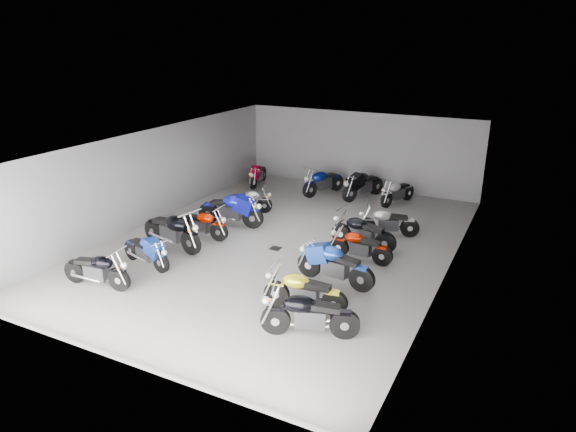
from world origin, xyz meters
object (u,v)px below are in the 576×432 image
at_px(motorcycle_left_f, 248,201).
at_px(motorcycle_back_c, 323,182).
at_px(motorcycle_right_c, 334,265).
at_px(motorcycle_back_d, 363,185).
at_px(motorcycle_left_a, 97,270).
at_px(motorcycle_left_d, 201,224).
at_px(motorcycle_right_a, 309,315).
at_px(motorcycle_right_d, 360,246).
at_px(motorcycle_right_b, 304,291).
at_px(motorcycle_right_e, 362,232).
at_px(motorcycle_right_f, 388,222).
at_px(motorcycle_left_c, 172,231).
at_px(motorcycle_left_e, 231,210).
at_px(motorcycle_back_a, 258,174).
at_px(drain_grate, 276,248).
at_px(motorcycle_left_b, 146,251).
at_px(motorcycle_back_e, 397,192).

relative_size(motorcycle_left_f, motorcycle_back_c, 0.84).
xyz_separation_m(motorcycle_right_c, motorcycle_back_d, (-1.76, 7.45, 0.01)).
distance_m(motorcycle_left_a, motorcycle_left_d, 3.99).
bearing_deg(motorcycle_right_a, motorcycle_right_c, -10.29).
bearing_deg(motorcycle_left_a, motorcycle_left_f, 170.20).
bearing_deg(motorcycle_right_d, motorcycle_right_b, 177.88).
relative_size(motorcycle_right_e, motorcycle_right_f, 1.12).
relative_size(motorcycle_left_c, motorcycle_right_a, 1.14).
distance_m(motorcycle_left_e, motorcycle_back_a, 5.08).
bearing_deg(motorcycle_right_d, motorcycle_left_f, 68.46).
relative_size(motorcycle_left_a, motorcycle_back_d, 0.92).
distance_m(motorcycle_right_c, motorcycle_back_c, 8.00).
bearing_deg(motorcycle_left_c, motorcycle_left_f, -174.97).
relative_size(drain_grate, motorcycle_left_e, 0.14).
distance_m(motorcycle_left_b, motorcycle_right_c, 5.29).
bearing_deg(motorcycle_right_c, motorcycle_left_b, 111.75).
distance_m(motorcycle_left_b, motorcycle_back_a, 8.73).
distance_m(motorcycle_left_e, motorcycle_back_d, 5.81).
bearing_deg(motorcycle_right_e, motorcycle_right_f, -13.08).
bearing_deg(motorcycle_right_f, drain_grate, 109.79).
height_order(motorcycle_left_b, motorcycle_left_c, motorcycle_left_c).
bearing_deg(motorcycle_right_b, motorcycle_back_a, 28.03).
bearing_deg(motorcycle_right_c, drain_grate, 67.60).
bearing_deg(motorcycle_left_f, motorcycle_back_d, 114.27).
distance_m(motorcycle_right_b, motorcycle_right_c, 1.62).
bearing_deg(motorcycle_right_d, motorcycle_back_d, 20.11).
distance_m(motorcycle_left_c, motorcycle_back_c, 7.49).
relative_size(motorcycle_left_b, motorcycle_right_d, 1.00).
height_order(motorcycle_right_e, motorcycle_right_f, motorcycle_right_e).
distance_m(motorcycle_left_a, motorcycle_back_a, 10.22).
bearing_deg(motorcycle_right_c, motorcycle_right_f, 2.37).
bearing_deg(motorcycle_back_d, motorcycle_left_e, 81.17).
height_order(motorcycle_left_b, motorcycle_right_f, motorcycle_right_f).
bearing_deg(drain_grate, motorcycle_left_d, -173.10).
distance_m(motorcycle_left_e, motorcycle_right_f, 5.24).
xyz_separation_m(motorcycle_left_d, motorcycle_left_e, (0.26, 1.41, 0.09)).
bearing_deg(motorcycle_right_f, motorcycle_right_e, 139.15).
bearing_deg(motorcycle_back_e, motorcycle_back_c, 22.12).
bearing_deg(motorcycle_right_b, motorcycle_left_d, 53.82).
bearing_deg(motorcycle_left_d, motorcycle_right_f, 114.23).
height_order(motorcycle_right_d, motorcycle_back_a, motorcycle_back_a).
xyz_separation_m(motorcycle_back_c, motorcycle_back_d, (1.63, 0.21, 0.02)).
xyz_separation_m(drain_grate, motorcycle_left_c, (-2.82, -1.37, 0.57)).
bearing_deg(motorcycle_right_c, motorcycle_right_d, 2.40).
distance_m(motorcycle_left_b, motorcycle_left_d, 2.44).
distance_m(motorcycle_right_a, motorcycle_right_c, 2.61).
distance_m(motorcycle_left_c, motorcycle_right_b, 5.41).
height_order(motorcycle_left_d, motorcycle_back_d, motorcycle_back_d).
bearing_deg(motorcycle_back_a, motorcycle_left_f, 101.77).
bearing_deg(motorcycle_left_d, motorcycle_left_c, -18.35).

